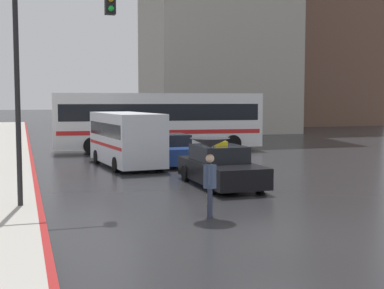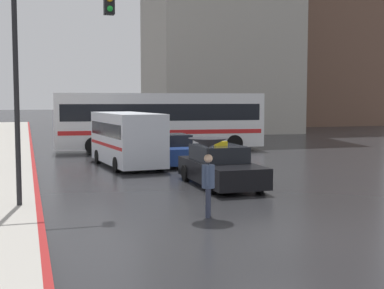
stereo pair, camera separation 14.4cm
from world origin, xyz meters
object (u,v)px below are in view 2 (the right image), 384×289
object	(u,v)px
taxi	(220,167)
ambulance_van	(127,137)
traffic_light	(53,49)
pedestrian_with_umbrella	(208,154)
city_bus	(160,119)
sedan_red	(172,151)

from	to	relation	value
taxi	ambulance_van	distance (m)	6.81
traffic_light	pedestrian_with_umbrella	bearing A→B (deg)	-30.85
city_bus	traffic_light	bearing A→B (deg)	-18.53
sedan_red	traffic_light	xyz separation A→B (m)	(-5.71, -8.81, 3.75)
city_bus	pedestrian_with_umbrella	size ratio (longest dim) A/B	5.93
ambulance_van	taxi	bearing A→B (deg)	102.58
sedan_red	traffic_light	size ratio (longest dim) A/B	0.63
taxi	sedan_red	distance (m)	6.39
traffic_light	ambulance_van	bearing A→B (deg)	67.77
ambulance_van	traffic_light	distance (m)	10.02
pedestrian_with_umbrella	city_bus	bearing A→B (deg)	15.19
taxi	city_bus	world-z (taller)	city_bus
ambulance_van	traffic_light	xyz separation A→B (m)	(-3.61, -8.84, 3.05)
city_bus	pedestrian_with_umbrella	distance (m)	17.88
sedan_red	pedestrian_with_umbrella	size ratio (longest dim) A/B	1.98
sedan_red	ambulance_van	world-z (taller)	ambulance_van
city_bus	pedestrian_with_umbrella	bearing A→B (deg)	-4.68
city_bus	sedan_red	bearing A→B (deg)	-4.02
sedan_red	taxi	bearing A→B (deg)	90.37
taxi	pedestrian_with_umbrella	xyz separation A→B (m)	(-2.04, -4.63, 0.98)
taxi	traffic_light	xyz separation A→B (m)	(-5.75, -2.41, 3.75)
traffic_light	city_bus	bearing A→B (deg)	66.24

